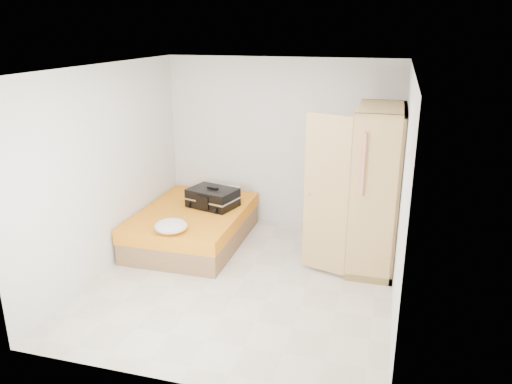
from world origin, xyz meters
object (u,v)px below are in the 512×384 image
(wardrobe, at_px, (372,193))
(suitcase, at_px, (213,198))
(person, at_px, (323,204))
(round_cushion, at_px, (171,226))
(bed, at_px, (193,226))

(wardrobe, bearing_deg, suitcase, 173.54)
(person, bearing_deg, round_cushion, 120.69)
(suitcase, bearing_deg, wardrobe, 9.12)
(wardrobe, distance_m, person, 0.65)
(suitcase, relative_size, round_cushion, 1.87)
(wardrobe, relative_size, person, 1.32)
(wardrobe, xyz_separation_m, person, (-0.61, -0.03, -0.20))
(bed, distance_m, wardrobe, 2.61)
(bed, bearing_deg, wardrobe, -0.79)
(bed, distance_m, suitcase, 0.50)
(person, bearing_deg, bed, 96.13)
(wardrobe, height_order, suitcase, wardrobe)
(suitcase, bearing_deg, round_cushion, -84.13)
(bed, height_order, round_cushion, round_cushion)
(person, height_order, suitcase, person)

